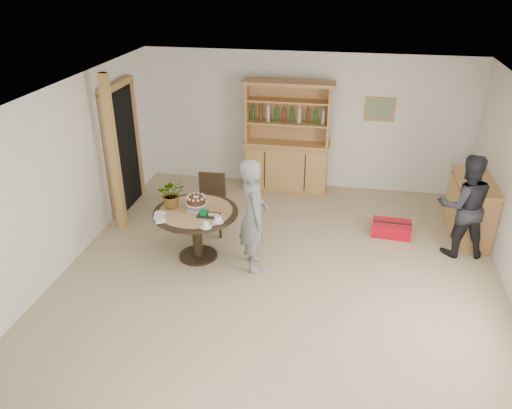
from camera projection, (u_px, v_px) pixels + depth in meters
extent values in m
plane|color=#C5AF87|center=(276.00, 289.00, 6.63)|extent=(7.00, 7.00, 0.00)
cube|color=white|center=(306.00, 122.00, 9.15)|extent=(6.00, 0.04, 2.50)
cube|color=white|center=(53.00, 186.00, 6.57)|extent=(0.04, 7.00, 2.50)
cube|color=white|center=(280.00, 104.00, 5.52)|extent=(6.00, 7.00, 0.04)
cube|color=tan|center=(380.00, 110.00, 8.78)|extent=(0.52, 0.03, 0.42)
cube|color=#59724C|center=(380.00, 110.00, 8.76)|extent=(0.44, 0.02, 0.34)
cube|color=black|center=(123.00, 149.00, 8.41)|extent=(0.10, 0.90, 2.10)
cube|color=tan|center=(111.00, 160.00, 7.96)|extent=(0.12, 0.10, 2.10)
cube|color=tan|center=(136.00, 140.00, 8.84)|extent=(0.12, 0.10, 2.10)
cube|color=tan|center=(116.00, 85.00, 7.92)|extent=(0.12, 1.10, 0.10)
cube|color=tan|center=(114.00, 156.00, 7.57)|extent=(0.12, 0.12, 2.50)
cube|color=tan|center=(286.00, 166.00, 9.33)|extent=(1.50, 0.50, 0.90)
cube|color=tan|center=(287.00, 142.00, 9.12)|extent=(1.56, 0.54, 0.04)
cube|color=tan|center=(289.00, 111.00, 8.96)|extent=(1.50, 0.04, 1.06)
cube|color=tan|center=(247.00, 112.00, 8.95)|extent=(0.04, 0.34, 1.06)
cube|color=tan|center=(329.00, 116.00, 8.71)|extent=(0.04, 0.34, 1.06)
cube|color=tan|center=(287.00, 123.00, 8.91)|extent=(1.44, 0.32, 0.03)
cube|color=tan|center=(288.00, 101.00, 8.73)|extent=(1.44, 0.32, 0.03)
cube|color=tan|center=(289.00, 83.00, 8.59)|extent=(1.62, 0.40, 0.06)
cylinder|color=#194C1E|center=(257.00, 113.00, 8.93)|extent=(0.07, 0.07, 0.28)
cylinder|color=#4C2D14|center=(265.00, 113.00, 8.90)|extent=(0.07, 0.07, 0.28)
cylinder|color=#B2BFB2|center=(274.00, 114.00, 8.88)|extent=(0.07, 0.07, 0.28)
cylinder|color=#194C1E|center=(283.00, 114.00, 8.85)|extent=(0.07, 0.07, 0.28)
cylinder|color=#4C2D14|center=(292.00, 115.00, 8.83)|extent=(0.07, 0.07, 0.28)
cylinder|color=#B2BFB2|center=(301.00, 115.00, 8.80)|extent=(0.07, 0.07, 0.28)
cylinder|color=#194C1E|center=(310.00, 116.00, 8.77)|extent=(0.07, 0.07, 0.28)
cylinder|color=#4C2D14|center=(319.00, 116.00, 8.75)|extent=(0.07, 0.07, 0.28)
cube|color=tan|center=(470.00, 209.00, 7.74)|extent=(0.50, 1.20, 0.90)
cube|color=tan|center=(476.00, 181.00, 7.53)|extent=(0.54, 1.26, 0.04)
cylinder|color=black|center=(196.00, 212.00, 7.03)|extent=(1.20, 1.20, 0.04)
cylinder|color=black|center=(197.00, 235.00, 7.19)|extent=(0.14, 0.14, 0.70)
cylinder|color=black|center=(198.00, 255.00, 7.35)|extent=(0.56, 0.56, 0.03)
cylinder|color=tan|center=(196.00, 211.00, 7.02)|extent=(1.04, 1.04, 0.01)
cube|color=black|center=(211.00, 207.00, 7.81)|extent=(0.45, 0.45, 0.04)
cube|color=black|center=(212.00, 187.00, 7.87)|extent=(0.42, 0.06, 0.46)
cube|color=black|center=(212.00, 174.00, 7.77)|extent=(0.42, 0.07, 0.05)
cube|color=black|center=(198.00, 224.00, 7.77)|extent=(0.04, 0.04, 0.44)
cube|color=black|center=(220.00, 226.00, 7.74)|extent=(0.04, 0.04, 0.44)
cube|color=black|center=(202.00, 214.00, 8.09)|extent=(0.04, 0.04, 0.44)
cube|color=black|center=(224.00, 215.00, 8.06)|extent=(0.04, 0.04, 0.44)
cylinder|color=white|center=(197.00, 208.00, 7.06)|extent=(0.28, 0.28, 0.01)
cylinder|color=white|center=(196.00, 206.00, 7.04)|extent=(0.05, 0.05, 0.08)
cylinder|color=white|center=(196.00, 203.00, 7.02)|extent=(0.30, 0.30, 0.01)
cylinder|color=#402712|center=(196.00, 200.00, 7.00)|extent=(0.26, 0.26, 0.09)
cylinder|color=white|center=(196.00, 197.00, 6.98)|extent=(0.08, 0.08, 0.01)
sphere|color=white|center=(204.00, 198.00, 6.96)|extent=(0.04, 0.04, 0.04)
sphere|color=white|center=(204.00, 196.00, 7.01)|extent=(0.04, 0.04, 0.04)
sphere|color=white|center=(202.00, 194.00, 7.06)|extent=(0.04, 0.04, 0.04)
sphere|color=white|center=(198.00, 193.00, 7.08)|extent=(0.04, 0.04, 0.04)
sphere|color=white|center=(194.00, 194.00, 7.08)|extent=(0.04, 0.04, 0.04)
sphere|color=white|center=(190.00, 195.00, 7.05)|extent=(0.04, 0.04, 0.04)
sphere|color=white|center=(188.00, 196.00, 7.00)|extent=(0.04, 0.04, 0.04)
sphere|color=white|center=(188.00, 198.00, 6.94)|extent=(0.04, 0.04, 0.04)
sphere|color=white|center=(190.00, 200.00, 6.89)|extent=(0.04, 0.04, 0.04)
sphere|color=white|center=(193.00, 201.00, 6.87)|extent=(0.04, 0.04, 0.04)
sphere|color=white|center=(198.00, 201.00, 6.87)|extent=(0.04, 0.04, 0.04)
sphere|color=white|center=(202.00, 199.00, 6.91)|extent=(0.04, 0.04, 0.04)
imported|color=#3F7233|center=(172.00, 193.00, 7.02)|extent=(0.47, 0.44, 0.42)
cube|color=black|center=(208.00, 215.00, 6.87)|extent=(0.30, 0.20, 0.01)
cube|color=#0C6C2B|center=(204.00, 213.00, 6.86)|extent=(0.10, 0.10, 0.06)
cube|color=#0C6C2B|center=(204.00, 210.00, 6.85)|extent=(0.11, 0.02, 0.01)
cylinder|color=white|center=(218.00, 222.00, 6.70)|extent=(0.15, 0.15, 0.01)
imported|color=white|center=(218.00, 219.00, 6.68)|extent=(0.10, 0.10, 0.08)
cylinder|color=white|center=(206.00, 227.00, 6.57)|extent=(0.15, 0.15, 0.01)
imported|color=white|center=(206.00, 224.00, 6.55)|extent=(0.08, 0.08, 0.07)
cube|color=white|center=(160.00, 213.00, 6.91)|extent=(0.14, 0.08, 0.03)
cube|color=white|center=(159.00, 217.00, 6.80)|extent=(0.16, 0.11, 0.03)
cube|color=white|center=(161.00, 221.00, 6.70)|extent=(0.16, 0.14, 0.03)
imported|color=slate|center=(254.00, 215.00, 6.76)|extent=(0.55, 0.68, 1.62)
imported|color=black|center=(464.00, 206.00, 7.11)|extent=(0.82, 0.68, 1.55)
cube|color=red|center=(391.00, 228.00, 7.90)|extent=(0.63, 0.44, 0.20)
cube|color=black|center=(392.00, 223.00, 7.85)|extent=(0.56, 0.08, 0.01)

